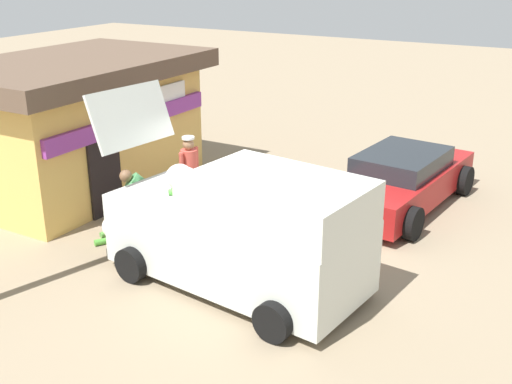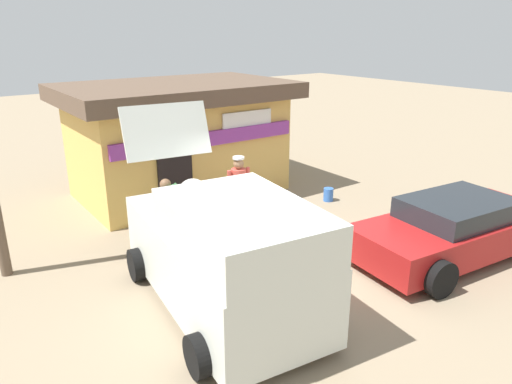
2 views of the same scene
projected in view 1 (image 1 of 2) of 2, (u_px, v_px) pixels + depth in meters
name	position (u px, v px, depth m)	size (l,w,h in m)	color
ground_plane	(265.00, 235.00, 12.42)	(60.00, 60.00, 0.00)	gray
storefront_bar	(78.00, 122.00, 14.44)	(6.04, 3.97, 3.04)	#E0B259
delivery_van	(244.00, 230.00, 10.20)	(2.70, 4.91, 3.04)	silver
parked_sedan	(401.00, 180.00, 13.71)	(4.63, 2.51, 1.23)	maroon
vendor_standing	(189.00, 171.00, 12.96)	(0.57, 0.37, 1.75)	#4C4C51
customer_bending	(145.00, 198.00, 11.83)	(0.73, 0.74, 1.49)	navy
unloaded_banana_pile	(116.00, 228.00, 12.25)	(0.94, 0.87, 0.45)	silver
paint_bucket	(254.00, 167.00, 15.84)	(0.26, 0.26, 0.35)	blue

